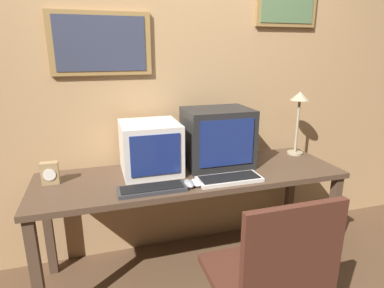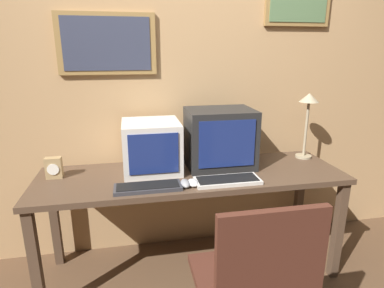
% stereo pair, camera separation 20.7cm
% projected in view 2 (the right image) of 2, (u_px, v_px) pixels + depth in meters
% --- Properties ---
extents(wall_back, '(8.00, 0.08, 2.60)m').
position_uv_depth(wall_back, '(182.00, 81.00, 2.35)').
color(wall_back, tan).
rests_on(wall_back, ground_plane).
extents(desk, '(2.01, 0.62, 0.74)m').
position_uv_depth(desk, '(192.00, 184.00, 2.15)').
color(desk, '#4C3828').
rests_on(desk, ground_plane).
extents(monitor_left, '(0.37, 0.38, 0.33)m').
position_uv_depth(monitor_left, '(152.00, 146.00, 2.13)').
color(monitor_left, beige).
rests_on(monitor_left, desk).
extents(monitor_right, '(0.45, 0.35, 0.40)m').
position_uv_depth(monitor_right, '(220.00, 138.00, 2.20)').
color(monitor_right, black).
rests_on(monitor_right, desk).
extents(keyboard_main, '(0.39, 0.14, 0.03)m').
position_uv_depth(keyboard_main, '(148.00, 187.00, 1.88)').
color(keyboard_main, '#333338').
rests_on(keyboard_main, desk).
extents(keyboard_side, '(0.40, 0.16, 0.03)m').
position_uv_depth(keyboard_side, '(227.00, 180.00, 1.97)').
color(keyboard_side, beige).
rests_on(keyboard_side, desk).
extents(mouse_near_keyboard, '(0.07, 0.10, 0.03)m').
position_uv_depth(mouse_near_keyboard, '(193.00, 183.00, 1.93)').
color(mouse_near_keyboard, silver).
rests_on(mouse_near_keyboard, desk).
extents(mouse_far_corner, '(0.06, 0.11, 0.04)m').
position_uv_depth(mouse_far_corner, '(185.00, 183.00, 1.91)').
color(mouse_far_corner, gray).
rests_on(mouse_far_corner, desk).
extents(desk_clock, '(0.10, 0.06, 0.14)m').
position_uv_depth(desk_clock, '(54.00, 168.00, 2.03)').
color(desk_clock, '#A38456').
rests_on(desk_clock, desk).
extents(desk_lamp, '(0.14, 0.14, 0.49)m').
position_uv_depth(desk_lamp, '(308.00, 109.00, 2.33)').
color(desk_lamp, tan).
rests_on(desk_lamp, desk).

